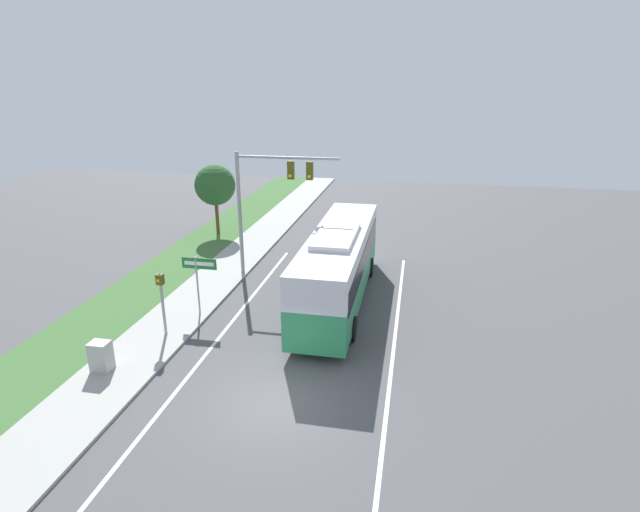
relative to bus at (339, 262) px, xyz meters
name	(u,v)px	position (x,y,z in m)	size (l,w,h in m)	color
ground_plane	(277,403)	(-0.70, -8.44, -2.05)	(80.00, 80.00, 0.00)	#4C4C4F
sidewalk	(108,381)	(-6.90, -8.44, -1.99)	(2.80, 80.00, 0.12)	#9E9E99
grass_verge	(30,372)	(-10.10, -8.44, -2.00)	(3.60, 80.00, 0.10)	#3D6633
lane_divider_near	(177,391)	(-4.30, -8.44, -2.05)	(0.14, 30.00, 0.01)	silver
lane_divider_far	(386,417)	(2.90, -8.44, -2.05)	(0.14, 30.00, 0.01)	silver
bus	(339,262)	(0.00, 0.00, 0.00)	(2.62, 11.83, 3.73)	#2D8956
signal_gantry	(267,191)	(-4.19, 2.51, 2.70)	(5.43, 0.41, 6.74)	#939399
pedestrian_signal	(162,294)	(-6.53, -4.88, -0.13)	(0.28, 0.34, 2.80)	#939399
street_sign	(199,273)	(-5.89, -2.68, 0.02)	(1.62, 0.08, 2.82)	#939399
utility_cabinet	(101,356)	(-7.46, -7.89, -1.37)	(0.71, 0.57, 1.13)	#A8A8A3
roadside_tree	(215,185)	(-10.04, 9.53, 1.42)	(2.75, 2.75, 4.76)	brown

